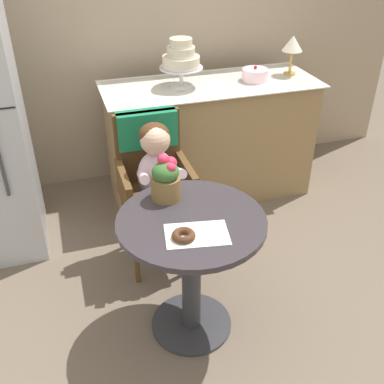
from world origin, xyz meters
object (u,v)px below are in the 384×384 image
object	(u,v)px
donut_front	(184,235)
table_lamp	(293,45)
flower_vase	(166,178)
tiered_cake_stand	(181,58)
cafe_table	(191,253)
round_layer_cake	(255,75)
wicker_chair	(152,166)
seated_child	(158,172)

from	to	relation	value
donut_front	table_lamp	distance (m)	1.96
flower_vase	tiered_cake_stand	distance (m)	1.19
cafe_table	flower_vase	xyz separation A→B (m)	(-0.07, 0.21, 0.32)
tiered_cake_stand	round_layer_cake	bearing A→B (deg)	-2.85
wicker_chair	seated_child	size ratio (longest dim) A/B	1.31
cafe_table	wicker_chair	world-z (taller)	wicker_chair
cafe_table	tiered_cake_stand	size ratio (longest dim) A/B	2.18
cafe_table	wicker_chair	distance (m)	0.72
cafe_table	donut_front	world-z (taller)	donut_front
flower_vase	donut_front	bearing A→B (deg)	-91.95
donut_front	tiered_cake_stand	size ratio (longest dim) A/B	0.32
wicker_chair	table_lamp	bearing A→B (deg)	25.30
cafe_table	round_layer_cake	xyz separation A→B (m)	(0.87, 1.27, 0.43)
flower_vase	round_layer_cake	distance (m)	1.42
wicker_chair	tiered_cake_stand	size ratio (longest dim) A/B	2.88
seated_child	table_lamp	bearing A→B (deg)	32.46
donut_front	round_layer_cake	distance (m)	1.71
cafe_table	wicker_chair	bearing A→B (deg)	92.59
donut_front	flower_vase	distance (m)	0.36
wicker_chair	flower_vase	size ratio (longest dim) A/B	4.03
flower_vase	tiered_cake_stand	world-z (taller)	tiered_cake_stand
round_layer_cake	table_lamp	size ratio (longest dim) A/B	0.66
cafe_table	flower_vase	world-z (taller)	flower_vase
seated_child	round_layer_cake	size ratio (longest dim) A/B	3.87
wicker_chair	seated_child	distance (m)	0.16
wicker_chair	round_layer_cake	world-z (taller)	round_layer_cake
donut_front	tiered_cake_stand	bearing A→B (deg)	74.11
donut_front	tiered_cake_stand	distance (m)	1.53
seated_child	table_lamp	xyz separation A→B (m)	(1.21, 0.77, 0.44)
seated_child	donut_front	size ratio (longest dim) A/B	6.77
wicker_chair	tiered_cake_stand	bearing A→B (deg)	56.99
wicker_chair	donut_front	xyz separation A→B (m)	(-0.05, -0.84, 0.10)
cafe_table	table_lamp	distance (m)	1.87
seated_child	tiered_cake_stand	distance (m)	0.93
tiered_cake_stand	table_lamp	world-z (taller)	tiered_cake_stand
cafe_table	donut_front	bearing A→B (deg)	-120.04
cafe_table	flower_vase	size ratio (longest dim) A/B	3.04
wicker_chair	donut_front	distance (m)	0.85
donut_front	wicker_chair	bearing A→B (deg)	86.88
tiered_cake_stand	donut_front	bearing A→B (deg)	-105.89
cafe_table	table_lamp	world-z (taller)	table_lamp
wicker_chair	seated_child	world-z (taller)	seated_child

